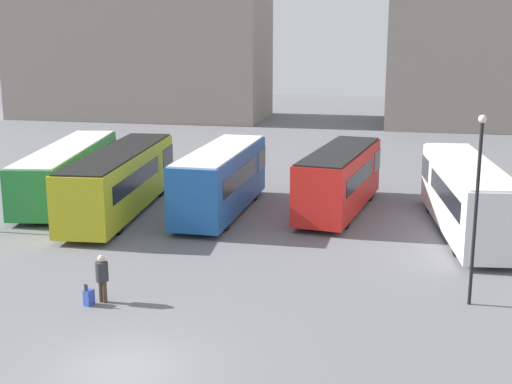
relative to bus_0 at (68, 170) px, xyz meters
name	(u,v)px	position (x,y,z in m)	size (l,w,h in m)	color
ground_plane	(123,370)	(10.65, -18.86, -1.59)	(160.00, 160.00, 0.00)	slate
bus_0	(68,170)	(0.00, 0.00, 0.00)	(4.44, 12.71, 2.90)	#237A38
bus_1	(121,179)	(4.06, -2.39, 0.17)	(3.45, 12.43, 3.22)	gold
bus_2	(221,178)	(9.21, -1.52, 0.22)	(2.81, 9.95, 3.35)	#1E56A3
bus_3	(340,178)	(15.17, -0.09, 0.18)	(3.86, 9.67, 3.27)	red
bus_4	(466,195)	(21.27, -2.75, 0.22)	(3.78, 11.61, 3.32)	silver
traveler	(102,274)	(8.08, -14.23, -0.56)	(0.56, 0.56, 1.74)	#4C3828
suitcase	(89,297)	(7.71, -14.59, -1.30)	(0.34, 0.40, 0.81)	#334CB2
lamp_post_1	(477,198)	(20.72, -11.90, 2.26)	(0.28, 0.28, 6.65)	black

